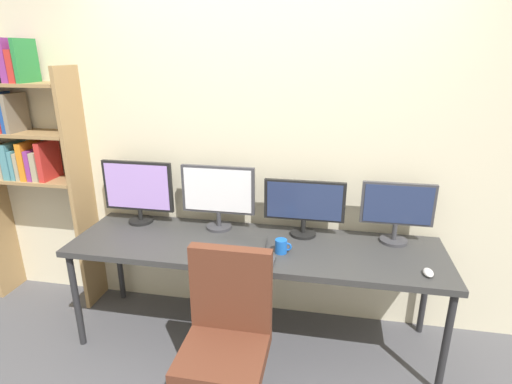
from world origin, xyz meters
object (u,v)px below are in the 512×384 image
Objects in this scene: monitor_center_right at (304,205)px; bookshelf at (19,140)px; computer_mouse at (428,273)px; coffee_mug at (281,246)px; laptop_closed at (241,245)px; keyboard_main at (247,260)px; monitor_center_left at (218,194)px; office_chair at (226,359)px; desk at (255,251)px; monitor_far_left at (138,189)px; monitor_far_right at (397,209)px.

bookshelf is at bearing 179.58° from monitor_center_right.
computer_mouse is 0.91× the size of coffee_mug.
coffee_mug reaches higher than laptop_closed.
bookshelf reaches higher than keyboard_main.
monitor_center_left is 0.43m from laptop_closed.
office_chair is 0.73m from laptop_closed.
office_chair reaches higher than keyboard_main.
keyboard_main is at bearing 87.41° from office_chair.
monitor_center_left is at bearing 144.93° from desk.
monitor_far_left is at bearing 154.01° from keyboard_main.
coffee_mug is at bearing -31.00° from monitor_center_left.
computer_mouse is (1.05, 0.03, 0.01)m from keyboard_main.
office_chair is 1.89× the size of monitor_center_left.
monitor_far_left is at bearing 134.52° from office_chair.
bookshelf is 3.88× the size of monitor_far_left.
bookshelf is 1.57m from monitor_center_left.
laptop_closed reaches higher than desk.
monitor_far_right is (1.21, -0.00, -0.03)m from monitor_center_left.
monitor_far_left is at bearing 180.00° from monitor_center_left.
monitor_center_right is at bearing 55.64° from keyboard_main.
desk is 0.75m from office_chair.
monitor_far_right reaches higher than desk.
monitor_far_right is at bearing 22.34° from coffee_mug.
laptop_closed reaches higher than keyboard_main.
monitor_far_left is at bearing 164.93° from coffee_mug.
monitor_center_right is at bearing 180.00° from monitor_far_right.
computer_mouse is at bearing -10.70° from desk.
monitor_center_right is 0.58m from keyboard_main.
desk is 0.11m from laptop_closed.
monitor_far_left is at bearing 159.03° from laptop_closed.
monitor_center_left is (1.54, -0.02, -0.32)m from bookshelf.
monitor_far_left is 1.04m from keyboard_main.
computer_mouse is at bearing -10.92° from laptop_closed.
office_chair is at bearing -92.59° from keyboard_main.
computer_mouse is (1.07, 0.49, 0.35)m from office_chair.
coffee_mug is at bearing 37.87° from keyboard_main.
monitor_far_left is 1.21m from monitor_center_right.
computer_mouse reaches higher than laptop_closed.
monitor_far_left is 1.15m from coffee_mug.
desk is at bearing -7.07° from bookshelf.
desk is 4.48× the size of monitor_center_right.
office_chair reaches higher than computer_mouse.
monitor_far_left is 0.60m from monitor_center_left.
monitor_far_left reaches higher than monitor_center_right.
coffee_mug is (-0.11, -0.30, -0.18)m from monitor_center_right.
bookshelf reaches higher than computer_mouse.
keyboard_main is (-0.91, -0.44, -0.23)m from monitor_far_right.
monitor_center_left is at bearing 180.00° from monitor_center_right.
keyboard_main is 3.12× the size of coffee_mug.
monitor_far_left is at bearing 180.00° from monitor_center_right.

